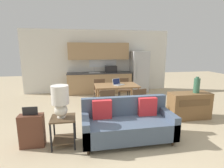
# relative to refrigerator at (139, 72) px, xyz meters

# --- Properties ---
(ground_plane) EXTENTS (20.00, 20.00, 0.00)m
(ground_plane) POSITION_rel_refrigerator_xyz_m (-1.78, -4.25, -0.90)
(ground_plane) COLOR tan
(wall_back) EXTENTS (6.40, 0.07, 2.70)m
(wall_back) POSITION_rel_refrigerator_xyz_m (-1.77, 0.38, 0.46)
(wall_back) COLOR silver
(wall_back) RESTS_ON ground_plane
(kitchen_counter) EXTENTS (2.74, 0.65, 2.15)m
(kitchen_counter) POSITION_rel_refrigerator_xyz_m (-1.76, 0.08, -0.05)
(kitchen_counter) COLOR tan
(kitchen_counter) RESTS_ON ground_plane
(refrigerator) EXTENTS (0.72, 0.69, 1.80)m
(refrigerator) POSITION_rel_refrigerator_xyz_m (0.00, 0.00, 0.00)
(refrigerator) COLOR #B7BABC
(refrigerator) RESTS_ON ground_plane
(dining_table) EXTENTS (1.36, 0.82, 0.77)m
(dining_table) POSITION_rel_refrigerator_xyz_m (-1.47, -2.04, -0.20)
(dining_table) COLOR olive
(dining_table) RESTS_ON ground_plane
(couch) EXTENTS (1.88, 0.80, 0.88)m
(couch) POSITION_rel_refrigerator_xyz_m (-1.65, -4.05, -0.55)
(couch) COLOR #3D2D1E
(couch) RESTS_ON ground_plane
(side_table) EXTENTS (0.46, 0.46, 0.59)m
(side_table) POSITION_rel_refrigerator_xyz_m (-2.95, -4.06, -0.50)
(side_table) COLOR brown
(side_table) RESTS_ON ground_plane
(table_lamp) EXTENTS (0.33, 0.33, 0.63)m
(table_lamp) POSITION_rel_refrigerator_xyz_m (-2.98, -4.04, 0.05)
(table_lamp) COLOR silver
(table_lamp) RESTS_ON side_table
(credenza) EXTENTS (1.12, 0.46, 0.73)m
(credenza) POSITION_rel_refrigerator_xyz_m (0.34, -3.24, -0.53)
(credenza) COLOR brown
(credenza) RESTS_ON ground_plane
(vase) EXTENTS (0.16, 0.16, 0.44)m
(vase) POSITION_rel_refrigerator_xyz_m (0.50, -3.26, 0.03)
(vase) COLOR #336047
(vase) RESTS_ON credenza
(dining_chair_far_left) EXTENTS (0.45, 0.45, 0.82)m
(dining_chair_far_left) POSITION_rel_refrigerator_xyz_m (-1.91, -1.31, -0.43)
(dining_chair_far_left) COLOR brown
(dining_chair_far_left) RESTS_ON ground_plane
(dining_chair_near_right) EXTENTS (0.46, 0.46, 0.82)m
(dining_chair_near_right) POSITION_rel_refrigerator_xyz_m (-1.02, -2.84, -0.43)
(dining_chair_near_right) COLOR brown
(dining_chair_near_right) RESTS_ON ground_plane
(dining_chair_near_left) EXTENTS (0.44, 0.44, 0.82)m
(dining_chair_near_left) POSITION_rel_refrigerator_xyz_m (-1.90, -2.79, -0.43)
(dining_chair_near_left) COLOR brown
(dining_chair_near_left) RESTS_ON ground_plane
(dining_chair_far_right) EXTENTS (0.46, 0.46, 0.82)m
(dining_chair_far_right) POSITION_rel_refrigerator_xyz_m (-1.02, -1.25, -0.43)
(dining_chair_far_right) COLOR brown
(dining_chair_far_right) RESTS_ON ground_plane
(laptop) EXTENTS (0.41, 0.39, 0.20)m
(laptop) POSITION_rel_refrigerator_xyz_m (-1.42, -2.03, -0.08)
(laptop) COLOR #B7BABC
(laptop) RESTS_ON dining_table
(suitcase) EXTENTS (0.46, 0.22, 0.82)m
(suitcase) POSITION_rel_refrigerator_xyz_m (-3.56, -3.99, -0.56)
(suitcase) COLOR brown
(suitcase) RESTS_ON ground_plane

